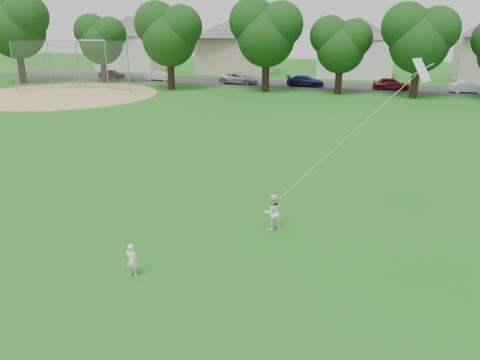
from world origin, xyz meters
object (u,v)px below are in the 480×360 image
(kite, at_px, (345,139))
(toddler, at_px, (132,260))
(older_boy, at_px, (273,212))
(baseball_backstop, at_px, (76,66))

(kite, bearing_deg, toddler, -135.02)
(toddler, height_order, older_boy, older_boy)
(older_boy, relative_size, kite, 0.20)
(toddler, relative_size, kite, 0.15)
(toddler, distance_m, kite, 7.88)
(kite, relative_size, baseball_backstop, 0.61)
(toddler, relative_size, baseball_backstop, 0.09)
(older_boy, height_order, kite, kite)
(older_boy, distance_m, kite, 3.48)
(older_boy, xyz_separation_m, baseball_backstop, (-27.63, 27.74, 1.84))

